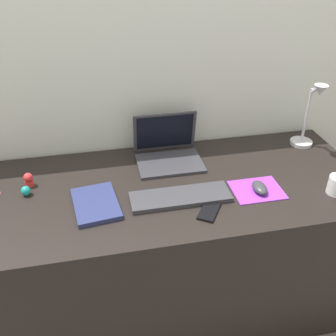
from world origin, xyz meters
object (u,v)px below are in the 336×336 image
(keyboard, at_px, (180,197))
(toy_figurine_red, at_px, (29,179))
(mouse, at_px, (260,188))
(desk_lamp, at_px, (310,117))
(cell_phone, at_px, (209,211))
(notebook_pad, at_px, (96,204))
(laptop, at_px, (168,149))
(toy_figurine_teal, at_px, (26,191))

(keyboard, height_order, toy_figurine_red, toy_figurine_red)
(keyboard, xyz_separation_m, toy_figurine_red, (-0.61, 0.22, 0.02))
(mouse, relative_size, desk_lamp, 0.28)
(cell_phone, distance_m, desk_lamp, 0.75)
(keyboard, bearing_deg, notebook_pad, 175.76)
(desk_lamp, height_order, notebook_pad, desk_lamp)
(laptop, xyz_separation_m, cell_phone, (0.08, -0.42, -0.05))
(notebook_pad, distance_m, toy_figurine_teal, 0.31)
(toy_figurine_teal, height_order, toy_figurine_red, toy_figurine_red)
(laptop, bearing_deg, notebook_pad, -139.96)
(notebook_pad, bearing_deg, mouse, -10.70)
(laptop, xyz_separation_m, keyboard, (-0.01, -0.32, -0.04))
(laptop, bearing_deg, desk_lamp, -1.85)
(laptop, bearing_deg, mouse, -46.45)
(laptop, bearing_deg, cell_phone, -79.43)
(keyboard, bearing_deg, cell_phone, -48.38)
(toy_figurine_teal, bearing_deg, laptop, 14.81)
(notebook_pad, bearing_deg, laptop, 33.03)
(laptop, xyz_separation_m, mouse, (0.32, -0.34, -0.03))
(laptop, relative_size, toy_figurine_teal, 6.99)
(keyboard, relative_size, toy_figurine_red, 6.53)
(toy_figurine_red, bearing_deg, notebook_pad, -35.96)
(keyboard, distance_m, mouse, 0.34)
(desk_lamp, relative_size, toy_figurine_teal, 7.95)
(desk_lamp, bearing_deg, keyboard, -157.12)
(laptop, distance_m, cell_phone, 0.43)
(desk_lamp, distance_m, toy_figurine_teal, 1.34)
(keyboard, xyz_separation_m, desk_lamp, (0.71, 0.30, 0.15))
(desk_lamp, xyz_separation_m, toy_figurine_teal, (-1.33, -0.14, -0.14))
(laptop, xyz_separation_m, desk_lamp, (0.70, -0.02, 0.11))
(desk_lamp, height_order, toy_figurine_red, desk_lamp)
(desk_lamp, relative_size, toy_figurine_red, 5.43)
(mouse, relative_size, notebook_pad, 0.40)
(keyboard, relative_size, toy_figurine_teal, 9.55)
(keyboard, relative_size, desk_lamp, 1.20)
(keyboard, relative_size, notebook_pad, 1.71)
(mouse, relative_size, toy_figurine_teal, 2.24)
(keyboard, distance_m, toy_figurine_teal, 0.64)
(toy_figurine_teal, bearing_deg, cell_phone, -19.94)
(notebook_pad, bearing_deg, keyboard, -11.25)
(keyboard, distance_m, toy_figurine_red, 0.65)
(cell_phone, height_order, desk_lamp, desk_lamp)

